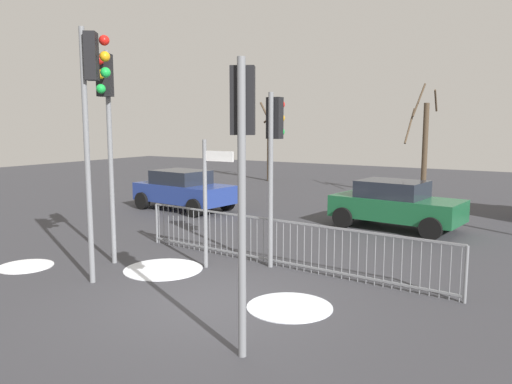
{
  "coord_description": "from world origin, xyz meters",
  "views": [
    {
      "loc": [
        5.32,
        -7.01,
        3.19
      ],
      "look_at": [
        -0.92,
        3.1,
        1.57
      ],
      "focal_mm": 35.46,
      "sensor_mm": 36.0,
      "label": 1
    }
  ],
  "objects_px": {
    "bare_tree_left": "(424,146)",
    "direction_sign_post": "(207,197)",
    "traffic_light_rear_right": "(243,141)",
    "traffic_light_foreground_right": "(274,140)",
    "bare_tree_centre": "(270,139)",
    "traffic_light_mid_right": "(92,99)",
    "car_green_near": "(395,204)",
    "traffic_light_mid_left": "(106,110)",
    "car_blue_trailing": "(183,189)"
  },
  "relations": [
    {
      "from": "direction_sign_post",
      "to": "car_green_near",
      "type": "distance_m",
      "value": 6.81
    },
    {
      "from": "traffic_light_mid_right",
      "to": "traffic_light_mid_left",
      "type": "relative_size",
      "value": 1.05
    },
    {
      "from": "car_green_near",
      "to": "bare_tree_centre",
      "type": "bearing_deg",
      "value": 142.56
    },
    {
      "from": "car_blue_trailing",
      "to": "traffic_light_foreground_right",
      "type": "bearing_deg",
      "value": -29.96
    },
    {
      "from": "car_blue_trailing",
      "to": "bare_tree_centre",
      "type": "bearing_deg",
      "value": 107.4
    },
    {
      "from": "traffic_light_rear_right",
      "to": "bare_tree_centre",
      "type": "bearing_deg",
      "value": 91.73
    },
    {
      "from": "traffic_light_mid_left",
      "to": "bare_tree_centre",
      "type": "xyz_separation_m",
      "value": [
        -5.46,
        16.55,
        -1.14
      ]
    },
    {
      "from": "traffic_light_rear_right",
      "to": "car_green_near",
      "type": "distance_m",
      "value": 9.72
    },
    {
      "from": "bare_tree_left",
      "to": "direction_sign_post",
      "type": "bearing_deg",
      "value": -96.09
    },
    {
      "from": "direction_sign_post",
      "to": "bare_tree_left",
      "type": "bearing_deg",
      "value": 82.94
    },
    {
      "from": "traffic_light_rear_right",
      "to": "car_blue_trailing",
      "type": "xyz_separation_m",
      "value": [
        -8.35,
        8.71,
        -2.19
      ]
    },
    {
      "from": "bare_tree_left",
      "to": "traffic_light_rear_right",
      "type": "bearing_deg",
      "value": -84.67
    },
    {
      "from": "car_blue_trailing",
      "to": "car_green_near",
      "type": "relative_size",
      "value": 1.0
    },
    {
      "from": "direction_sign_post",
      "to": "bare_tree_centre",
      "type": "bearing_deg",
      "value": 114.62
    },
    {
      "from": "traffic_light_mid_left",
      "to": "car_blue_trailing",
      "type": "relative_size",
      "value": 1.21
    },
    {
      "from": "traffic_light_rear_right",
      "to": "bare_tree_left",
      "type": "bearing_deg",
      "value": 67.92
    },
    {
      "from": "traffic_light_mid_right",
      "to": "bare_tree_left",
      "type": "xyz_separation_m",
      "value": [
        2.67,
        15.29,
        -1.43
      ]
    },
    {
      "from": "bare_tree_left",
      "to": "traffic_light_foreground_right",
      "type": "bearing_deg",
      "value": -91.27
    },
    {
      "from": "traffic_light_rear_right",
      "to": "direction_sign_post",
      "type": "xyz_separation_m",
      "value": [
        -2.95,
        3.08,
        -1.36
      ]
    },
    {
      "from": "bare_tree_centre",
      "to": "traffic_light_foreground_right",
      "type": "bearing_deg",
      "value": -59.57
    },
    {
      "from": "car_blue_trailing",
      "to": "bare_tree_centre",
      "type": "xyz_separation_m",
      "value": [
        -2.07,
        9.97,
        1.59
      ]
    },
    {
      "from": "traffic_light_mid_right",
      "to": "traffic_light_mid_left",
      "type": "distance_m",
      "value": 1.3
    },
    {
      "from": "traffic_light_foreground_right",
      "to": "traffic_light_mid_right",
      "type": "bearing_deg",
      "value": -128.81
    },
    {
      "from": "traffic_light_rear_right",
      "to": "bare_tree_left",
      "type": "height_order",
      "value": "bare_tree_left"
    },
    {
      "from": "traffic_light_mid_right",
      "to": "car_green_near",
      "type": "xyz_separation_m",
      "value": [
        3.54,
        8.35,
        -2.89
      ]
    },
    {
      "from": "car_blue_trailing",
      "to": "bare_tree_centre",
      "type": "relative_size",
      "value": 0.9
    },
    {
      "from": "traffic_light_rear_right",
      "to": "direction_sign_post",
      "type": "relative_size",
      "value": 1.42
    },
    {
      "from": "car_blue_trailing",
      "to": "car_green_near",
      "type": "xyz_separation_m",
      "value": [
        7.7,
        0.73,
        0.0
      ]
    },
    {
      "from": "car_green_near",
      "to": "bare_tree_centre",
      "type": "distance_m",
      "value": 13.54
    },
    {
      "from": "traffic_light_mid_left",
      "to": "direction_sign_post",
      "type": "bearing_deg",
      "value": 177.38
    },
    {
      "from": "car_blue_trailing",
      "to": "bare_tree_left",
      "type": "height_order",
      "value": "bare_tree_left"
    },
    {
      "from": "direction_sign_post",
      "to": "bare_tree_left",
      "type": "xyz_separation_m",
      "value": [
        1.42,
        13.3,
        0.63
      ]
    },
    {
      "from": "traffic_light_rear_right",
      "to": "traffic_light_mid_right",
      "type": "relative_size",
      "value": 0.81
    },
    {
      "from": "traffic_light_rear_right",
      "to": "traffic_light_foreground_right",
      "type": "distance_m",
      "value": 4.4
    },
    {
      "from": "traffic_light_mid_right",
      "to": "traffic_light_foreground_right",
      "type": "xyz_separation_m",
      "value": [
        2.39,
        2.93,
        -0.83
      ]
    },
    {
      "from": "car_blue_trailing",
      "to": "car_green_near",
      "type": "distance_m",
      "value": 7.73
    },
    {
      "from": "direction_sign_post",
      "to": "car_green_near",
      "type": "xyz_separation_m",
      "value": [
        2.29,
        6.36,
        -0.84
      ]
    },
    {
      "from": "bare_tree_left",
      "to": "bare_tree_centre",
      "type": "distance_m",
      "value": 9.18
    },
    {
      "from": "car_green_near",
      "to": "traffic_light_rear_right",
      "type": "bearing_deg",
      "value": -80.06
    },
    {
      "from": "direction_sign_post",
      "to": "traffic_light_foreground_right",
      "type": "bearing_deg",
      "value": 38.26
    },
    {
      "from": "car_blue_trailing",
      "to": "bare_tree_centre",
      "type": "distance_m",
      "value": 10.31
    },
    {
      "from": "bare_tree_left",
      "to": "traffic_light_mid_left",
      "type": "bearing_deg",
      "value": -103.54
    },
    {
      "from": "traffic_light_rear_right",
      "to": "traffic_light_foreground_right",
      "type": "xyz_separation_m",
      "value": [
        -1.8,
        4.02,
        -0.13
      ]
    },
    {
      "from": "bare_tree_left",
      "to": "bare_tree_centre",
      "type": "bearing_deg",
      "value": 165.48
    },
    {
      "from": "traffic_light_mid_left",
      "to": "bare_tree_left",
      "type": "height_order",
      "value": "bare_tree_left"
    },
    {
      "from": "direction_sign_post",
      "to": "bare_tree_centre",
      "type": "xyz_separation_m",
      "value": [
        -7.47,
        15.6,
        0.75
      ]
    },
    {
      "from": "traffic_light_rear_right",
      "to": "bare_tree_centre",
      "type": "height_order",
      "value": "bare_tree_centre"
    },
    {
      "from": "traffic_light_mid_left",
      "to": "traffic_light_foreground_right",
      "type": "bearing_deg",
      "value": -177.08
    },
    {
      "from": "traffic_light_foreground_right",
      "to": "traffic_light_mid_left",
      "type": "height_order",
      "value": "traffic_light_mid_left"
    },
    {
      "from": "traffic_light_rear_right",
      "to": "car_blue_trailing",
      "type": "relative_size",
      "value": 1.02
    }
  ]
}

